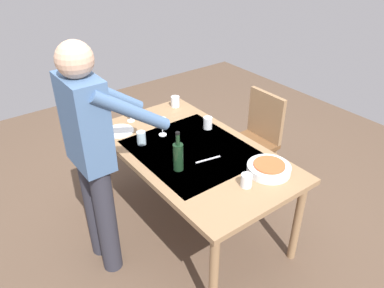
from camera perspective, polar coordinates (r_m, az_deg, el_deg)
The scene contains 14 objects.
ground_plane at distance 3.30m, azimuth -0.00°, elevation -11.98°, with size 6.00×6.00×0.00m, color brown.
dining_table at distance 2.87m, azimuth -0.00°, elevation -2.06°, with size 1.64×0.93×0.75m.
chair_near at distance 3.52m, azimuth 9.81°, elevation 1.41°, with size 0.40×0.40×0.91m.
person_server at distance 2.50m, azimuth -14.86°, elevation -1.10°, with size 0.42×0.61×1.69m.
wine_bottle at distance 2.56m, azimuth -2.12°, elevation -1.81°, with size 0.07×0.07×0.30m.
wine_glass_left at distance 3.23m, azimuth -9.42°, elevation 5.11°, with size 0.07×0.07×0.15m.
wine_glass_right at distance 2.98m, azimuth -4.56°, elevation 3.12°, with size 0.07×0.07×0.15m.
water_cup_near_left at distance 2.90m, azimuth -7.71°, elevation 0.92°, with size 0.07×0.07×0.11m, color silver.
water_cup_near_right at distance 3.48m, azimuth -2.56°, elevation 6.46°, with size 0.08×0.08×0.10m, color silver.
water_cup_far_left at distance 2.46m, azimuth 8.29°, elevation -5.51°, with size 0.08×0.08×0.09m, color silver.
water_cup_far_right at distance 3.10m, azimuth 2.41°, elevation 3.22°, with size 0.07×0.07×0.10m, color silver.
serving_bowl_pasta at distance 2.63m, azimuth 11.61°, elevation -3.63°, with size 0.30×0.30×0.07m.
dinner_plate_near at distance 3.12m, azimuth -10.94°, elevation 1.94°, with size 0.23×0.23×0.01m, color silver.
table_knife at distance 2.72m, azimuth 2.45°, elevation -2.37°, with size 0.01×0.20×0.01m, color silver.
Camera 1 is at (-1.92, 1.44, 2.26)m, focal length 35.07 mm.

